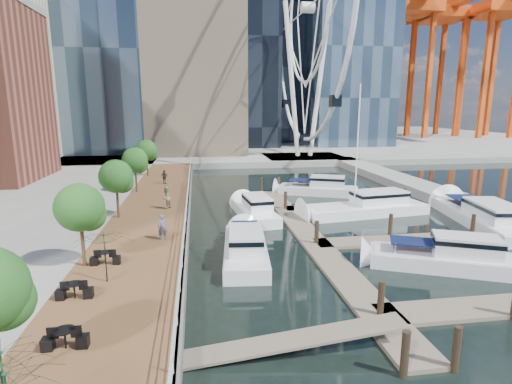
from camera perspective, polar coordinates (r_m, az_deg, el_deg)
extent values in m
plane|color=black|center=(20.78, 7.02, -15.34)|extent=(520.00, 520.00, 0.00)
cube|color=brown|center=(34.20, -14.69, -3.72)|extent=(6.00, 60.00, 1.00)
cube|color=#595954|center=(33.99, -9.65, -3.59)|extent=(0.25, 60.00, 1.00)
cube|color=gray|center=(120.22, -6.03, 7.56)|extent=(200.00, 114.00, 1.00)
cube|color=gray|center=(46.24, 24.67, -0.40)|extent=(4.00, 60.00, 1.00)
cube|color=gray|center=(72.90, 6.85, 4.74)|extent=(14.00, 12.00, 1.00)
cube|color=#6D6051|center=(30.42, 7.50, -6.17)|extent=(2.00, 32.00, 0.20)
cube|color=#6D6051|center=(23.15, 31.20, -13.84)|extent=(12.00, 2.00, 0.20)
cube|color=#6D6051|center=(30.85, 19.39, -6.51)|extent=(12.00, 2.00, 0.20)
cube|color=#6D6051|center=(39.58, 12.72, -2.11)|extent=(12.00, 2.00, 0.20)
cylinder|color=white|center=(71.86, 5.13, 15.46)|extent=(0.80, 0.80, 26.00)
cylinder|color=white|center=(73.18, 9.08, 15.30)|extent=(0.80, 0.80, 26.00)
torus|color=white|center=(74.20, 7.38, 24.68)|extent=(0.70, 44.70, 44.70)
cylinder|color=#3F2B1C|center=(23.80, -23.48, -6.94)|extent=(0.20, 0.20, 2.40)
sphere|color=#265B1E|center=(23.25, -23.91, -2.02)|extent=(2.60, 2.60, 2.60)
cylinder|color=#3F2B1C|center=(33.20, -19.14, -1.44)|extent=(0.20, 0.20, 2.40)
sphere|color=#265B1E|center=(32.80, -19.39, 2.13)|extent=(2.60, 2.60, 2.60)
cylinder|color=#3F2B1C|center=(42.87, -16.75, 1.61)|extent=(0.20, 0.20, 2.40)
sphere|color=#265B1E|center=(42.56, -16.92, 4.39)|extent=(2.60, 2.60, 2.60)
cylinder|color=#3F2B1C|center=(52.66, -15.24, 3.54)|extent=(0.20, 0.20, 2.40)
sphere|color=#265B1E|center=(52.41, -15.37, 5.81)|extent=(2.60, 2.60, 2.60)
imported|color=#4F5169|center=(26.89, -13.19, -4.91)|extent=(0.68, 0.51, 1.70)
imported|color=gray|center=(34.95, -12.73, -0.83)|extent=(1.10, 1.17, 1.92)
imported|color=#353B43|center=(46.70, -12.92, 2.14)|extent=(1.01, 0.85, 1.62)
imported|color=#0F381B|center=(21.23, -20.70, -8.70)|extent=(3.63, 3.66, 2.59)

